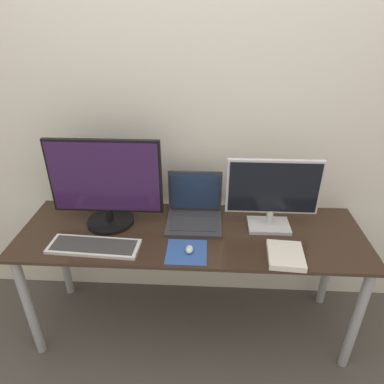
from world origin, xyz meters
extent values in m
plane|color=#4C4742|center=(0.00, 0.00, 0.00)|extent=(12.00, 12.00, 0.00)
cube|color=silver|center=(0.00, 0.64, 1.25)|extent=(7.00, 0.05, 2.50)
cube|color=#332319|center=(0.00, 0.29, 0.70)|extent=(1.84, 0.58, 0.02)
cylinder|color=#99999E|center=(-0.86, 0.06, 0.34)|extent=(0.05, 0.05, 0.69)
cylinder|color=#99999E|center=(0.86, 0.06, 0.34)|extent=(0.05, 0.05, 0.69)
cylinder|color=#99999E|center=(-0.86, 0.52, 0.34)|extent=(0.05, 0.05, 0.69)
cylinder|color=#99999E|center=(0.86, 0.52, 0.34)|extent=(0.05, 0.05, 0.69)
cylinder|color=black|center=(-0.45, 0.36, 0.72)|extent=(0.26, 0.26, 0.02)
cylinder|color=black|center=(-0.45, 0.36, 0.76)|extent=(0.04, 0.04, 0.07)
cube|color=black|center=(-0.45, 0.36, 0.99)|extent=(0.60, 0.02, 0.41)
cube|color=#331947|center=(-0.45, 0.35, 0.99)|extent=(0.57, 0.01, 0.39)
cube|color=silver|center=(0.42, 0.36, 0.72)|extent=(0.22, 0.16, 0.02)
cylinder|color=silver|center=(0.42, 0.36, 0.77)|extent=(0.04, 0.04, 0.09)
cube|color=silver|center=(0.42, 0.36, 0.95)|extent=(0.48, 0.02, 0.30)
cube|color=black|center=(0.42, 0.35, 0.95)|extent=(0.46, 0.01, 0.28)
cube|color=#333338|center=(0.01, 0.36, 0.71)|extent=(0.30, 0.25, 0.02)
cube|color=#2D2D33|center=(0.01, 0.34, 0.73)|extent=(0.25, 0.14, 0.00)
cube|color=#333338|center=(0.01, 0.49, 0.85)|extent=(0.30, 0.01, 0.25)
cube|color=#1E2D4C|center=(0.01, 0.48, 0.85)|extent=(0.27, 0.01, 0.22)
cube|color=silver|center=(-0.48, 0.13, 0.71)|extent=(0.46, 0.18, 0.02)
cube|color=#383838|center=(-0.48, 0.13, 0.72)|extent=(0.42, 0.14, 0.00)
cube|color=#2D519E|center=(-0.01, 0.11, 0.71)|extent=(0.20, 0.20, 0.00)
ellipsoid|color=silver|center=(0.00, 0.11, 0.72)|extent=(0.04, 0.06, 0.03)
cube|color=silver|center=(0.46, 0.10, 0.72)|extent=(0.18, 0.21, 0.03)
cube|color=white|center=(0.46, 0.10, 0.72)|extent=(0.18, 0.21, 0.02)
camera|label=1|loc=(0.08, -1.21, 1.77)|focal=32.00mm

